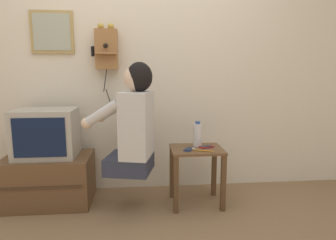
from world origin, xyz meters
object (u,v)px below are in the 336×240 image
object	(u,v)px
person	(134,122)
cell_phone_spare	(206,147)
water_bottle	(198,134)
toothbrush	(201,150)
television	(46,133)
framed_picture	(52,32)
cell_phone_held	(189,149)
wall_phone_antique	(106,49)

from	to	relation	value
person	cell_phone_spare	world-z (taller)	person
water_bottle	toothbrush	xyz separation A→B (m)	(-0.00, -0.18, -0.10)
television	framed_picture	xyz separation A→B (m)	(0.03, 0.27, 0.89)
television	framed_picture	world-z (taller)	framed_picture
person	cell_phone_held	xyz separation A→B (m)	(0.46, 0.02, -0.25)
wall_phone_antique	toothbrush	distance (m)	1.27
television	toothbrush	xyz separation A→B (m)	(1.33, -0.25, -0.12)
framed_picture	cell_phone_held	world-z (taller)	framed_picture
cell_phone_spare	person	bearing A→B (deg)	-102.42
television	framed_picture	size ratio (longest dim) A/B	1.33
person	cell_phone_held	size ratio (longest dim) A/B	6.61
toothbrush	wall_phone_antique	bearing A→B (deg)	82.82
framed_picture	wall_phone_antique	bearing A→B (deg)	-5.13
framed_picture	water_bottle	bearing A→B (deg)	-14.49
wall_phone_antique	television	bearing A→B (deg)	-156.53
television	wall_phone_antique	xyz separation A→B (m)	(0.52, 0.23, 0.74)
framed_picture	cell_phone_held	distance (m)	1.63
wall_phone_antique	cell_phone_held	bearing A→B (deg)	-30.70
television	cell_phone_held	distance (m)	1.25
wall_phone_antique	cell_phone_spare	size ratio (longest dim) A/B	5.75
person	wall_phone_antique	distance (m)	0.79
television	water_bottle	xyz separation A→B (m)	(1.33, -0.07, -0.03)
television	water_bottle	distance (m)	1.33
cell_phone_held	cell_phone_spare	bearing A→B (deg)	46.65
wall_phone_antique	water_bottle	distance (m)	1.15
framed_picture	toothbrush	xyz separation A→B (m)	(1.30, -0.52, -1.01)
person	cell_phone_held	bearing A→B (deg)	-73.97
person	cell_phone_spare	xyz separation A→B (m)	(0.63, 0.09, -0.25)
television	person	bearing A→B (deg)	-15.73
framed_picture	cell_phone_held	xyz separation A→B (m)	(1.20, -0.46, -1.01)
water_bottle	cell_phone_held	bearing A→B (deg)	-127.87
cell_phone_held	water_bottle	world-z (taller)	water_bottle
person	water_bottle	bearing A→B (deg)	-61.57
wall_phone_antique	cell_phone_spare	distance (m)	1.28
television	framed_picture	distance (m)	0.93
framed_picture	cell_phone_spare	xyz separation A→B (m)	(1.37, -0.40, -1.01)
wall_phone_antique	toothbrush	world-z (taller)	wall_phone_antique
toothbrush	cell_phone_held	bearing A→B (deg)	86.46
cell_phone_held	toothbrush	bearing A→B (deg)	-0.84
person	framed_picture	bearing A→B (deg)	70.15
water_bottle	toothbrush	world-z (taller)	water_bottle
wall_phone_antique	framed_picture	world-z (taller)	framed_picture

